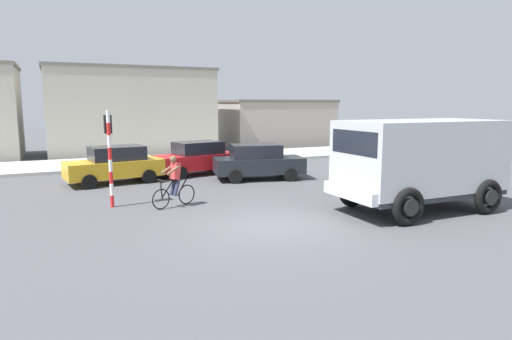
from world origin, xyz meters
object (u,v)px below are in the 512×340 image
(car_red_near, at_px, (115,164))
(cyclist, at_px, (174,181))
(traffic_light_pole, at_px, (109,145))
(car_white_mid, at_px, (258,162))
(truck_foreground, at_px, (419,159))
(car_far_side, at_px, (196,158))

(car_red_near, bearing_deg, cyclist, -77.38)
(traffic_light_pole, relative_size, car_red_near, 0.76)
(car_white_mid, bearing_deg, truck_foreground, -73.73)
(truck_foreground, distance_m, car_far_side, 10.92)
(car_red_near, bearing_deg, car_white_mid, -16.18)
(truck_foreground, xyz_separation_m, traffic_light_pole, (-8.89, 4.68, 0.40))
(truck_foreground, bearing_deg, car_red_near, 131.65)
(cyclist, distance_m, car_red_near, 5.55)
(car_red_near, xyz_separation_m, car_far_side, (3.89, 0.78, 0.00))
(car_white_mid, bearing_deg, car_far_side, 130.01)
(cyclist, xyz_separation_m, car_white_mid, (4.80, 3.67, -0.05))
(truck_foreground, relative_size, car_red_near, 1.30)
(traffic_light_pole, distance_m, car_white_mid, 7.37)
(cyclist, xyz_separation_m, traffic_light_pole, (-1.91, 0.88, 1.20))
(car_red_near, bearing_deg, traffic_light_pole, -98.71)
(truck_foreground, height_order, car_white_mid, truck_foreground)
(truck_foreground, relative_size, car_far_side, 1.28)
(car_far_side, bearing_deg, cyclist, -113.38)
(cyclist, height_order, traffic_light_pole, traffic_light_pole)
(cyclist, height_order, car_red_near, cyclist)
(traffic_light_pole, bearing_deg, car_far_side, 49.22)
(cyclist, distance_m, traffic_light_pole, 2.42)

